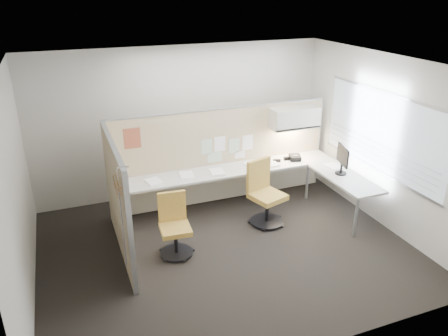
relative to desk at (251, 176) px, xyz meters
name	(u,v)px	position (x,y,z in m)	size (l,w,h in m)	color
floor	(226,248)	(-0.93, -1.13, -0.61)	(5.50, 4.50, 0.01)	black
ceiling	(226,65)	(-0.93, -1.13, 2.20)	(5.50, 4.50, 0.01)	white
wall_back	(182,122)	(-0.93, 1.12, 0.80)	(5.50, 0.02, 2.80)	beige
wall_front	(309,246)	(-0.93, -3.38, 0.80)	(5.50, 0.02, 2.80)	beige
wall_left	(16,196)	(-3.68, -1.13, 0.80)	(0.02, 4.50, 2.80)	beige
wall_right	(382,141)	(1.82, -1.13, 0.80)	(0.02, 4.50, 2.80)	beige
window_pane	(382,133)	(1.79, -1.13, 0.95)	(0.01, 2.80, 1.30)	#A7B5C2
partition_back	(222,156)	(-0.38, 0.47, 0.27)	(4.10, 0.06, 1.75)	tan
partition_left	(118,200)	(-2.43, -0.63, 0.27)	(0.06, 2.20, 1.75)	tan
desk	(251,176)	(0.00, 0.00, 0.00)	(4.00, 2.07, 0.73)	beige
overhead_bin	(294,118)	(0.97, 0.26, 0.91)	(0.90, 0.36, 0.38)	beige
task_light_strip	(294,129)	(0.97, 0.26, 0.70)	(0.60, 0.06, 0.02)	#FFEABF
pinned_papers	(226,148)	(-0.30, 0.44, 0.43)	(1.01, 0.00, 0.47)	#8CBF8C
poster	(132,138)	(-1.98, 0.44, 0.82)	(0.28, 0.00, 0.35)	#E84B1D
chair_left	(175,227)	(-1.68, -0.95, -0.16)	(0.50, 0.50, 0.94)	black
chair_right	(264,195)	(-0.02, -0.59, -0.10)	(0.63, 0.65, 1.08)	black
monitor	(342,158)	(1.37, -0.74, 0.42)	(0.20, 0.47, 0.50)	black
phone	(295,158)	(0.94, 0.11, 0.18)	(0.25, 0.24, 0.12)	black
stapler	(277,161)	(0.60, 0.16, 0.15)	(0.14, 0.04, 0.05)	black
tape_dispenser	(286,158)	(0.80, 0.18, 0.16)	(0.10, 0.06, 0.06)	black
coat_hook	(119,195)	(-2.51, -1.61, 0.82)	(0.18, 0.44, 1.34)	silver
paper_stack_0	(154,182)	(-1.74, 0.09, 0.14)	(0.23, 0.30, 0.03)	white
paper_stack_1	(187,175)	(-1.15, 0.16, 0.14)	(0.23, 0.30, 0.02)	white
paper_stack_2	(217,172)	(-0.63, 0.07, 0.15)	(0.23, 0.30, 0.04)	white
paper_stack_3	(251,164)	(0.10, 0.20, 0.14)	(0.23, 0.30, 0.02)	white
paper_stack_4	(271,164)	(0.44, 0.09, 0.14)	(0.23, 0.30, 0.03)	white
paper_stack_5	(334,166)	(1.45, -0.41, 0.14)	(0.23, 0.30, 0.02)	white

